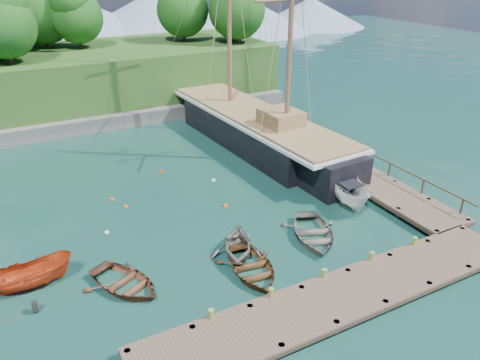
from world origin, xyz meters
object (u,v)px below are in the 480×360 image
(motorboat_orange, at_px, (33,287))
(schooner, at_px, (256,131))
(rowboat_3, at_px, (313,238))
(rowboat_0, at_px, (126,288))
(rowboat_2, at_px, (252,273))
(rowboat_1, at_px, (238,256))
(cabin_boat_white, at_px, (347,202))

(motorboat_orange, distance_m, schooner, 22.08)
(rowboat_3, relative_size, motorboat_orange, 1.14)
(rowboat_3, bearing_deg, schooner, 95.90)
(rowboat_0, xyz_separation_m, rowboat_2, (6.01, -1.85, 0.00))
(rowboat_1, distance_m, schooner, 16.37)
(motorboat_orange, distance_m, cabin_boat_white, 19.17)
(rowboat_0, xyz_separation_m, schooner, (14.98, 13.49, 1.20))
(rowboat_0, height_order, rowboat_3, rowboat_3)
(rowboat_3, height_order, motorboat_orange, motorboat_orange)
(rowboat_0, bearing_deg, motorboat_orange, 124.47)
(rowboat_3, bearing_deg, cabin_boat_white, 51.43)
(rowboat_1, bearing_deg, schooner, 85.35)
(rowboat_2, xyz_separation_m, cabin_boat_white, (9.19, 3.62, 0.00))
(rowboat_1, distance_m, motorboat_orange, 10.33)
(rowboat_1, xyz_separation_m, motorboat_orange, (-10.05, 2.41, 0.00))
(motorboat_orange, bearing_deg, rowboat_0, -120.22)
(rowboat_0, xyz_separation_m, motorboat_orange, (-3.96, 2.21, 0.00))
(rowboat_0, distance_m, rowboat_2, 6.29)
(schooner, bearing_deg, cabin_boat_white, -92.43)
(rowboat_0, bearing_deg, schooner, 15.55)
(rowboat_2, xyz_separation_m, schooner, (8.97, 15.33, 1.20))
(rowboat_3, distance_m, schooner, 14.88)
(rowboat_1, height_order, cabin_boat_white, cabin_boat_white)
(schooner, bearing_deg, rowboat_2, -123.83)
(rowboat_1, distance_m, rowboat_3, 4.61)
(rowboat_1, distance_m, rowboat_2, 1.65)
(rowboat_0, relative_size, cabin_boat_white, 0.80)
(rowboat_0, height_order, cabin_boat_white, cabin_boat_white)
(rowboat_2, relative_size, schooner, 0.15)
(cabin_boat_white, xyz_separation_m, schooner, (-0.22, 11.71, 1.20))
(rowboat_3, bearing_deg, rowboat_1, -163.37)
(rowboat_0, distance_m, motorboat_orange, 4.54)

